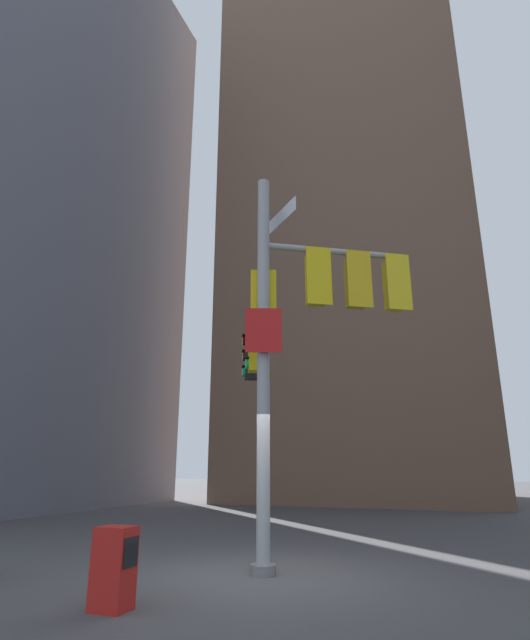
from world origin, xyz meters
TOP-DOWN VIEW (x-y plane):
  - ground at (0.00, 0.00)m, footprint 120.00×120.00m
  - building_mid_block at (-1.39, 20.14)m, footprint 12.87×12.87m
  - signal_pole_assembly at (0.37, 0.68)m, footprint 3.73×2.44m
  - newspaper_box at (-0.99, -2.54)m, footprint 0.45×0.36m

SIDE VIEW (x-z plane):
  - ground at x=0.00m, z-range 0.00..0.00m
  - newspaper_box at x=-0.99m, z-range 0.00..0.94m
  - signal_pole_assembly at x=0.37m, z-range 0.76..7.80m
  - building_mid_block at x=-1.39m, z-range 0.00..43.54m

